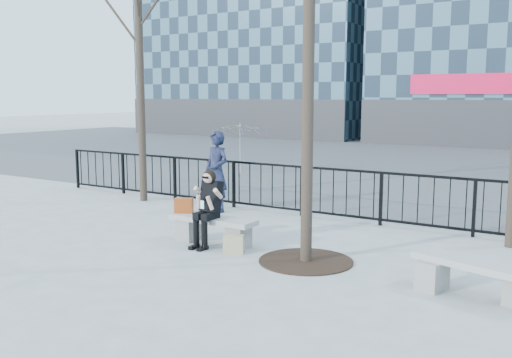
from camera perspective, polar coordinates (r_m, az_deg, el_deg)
The scene contains 12 objects.
ground at distance 10.21m, azimuth -4.32°, elevation -6.50°, with size 120.00×120.00×0.00m, color gray.
street_surface at distance 23.82m, azimuth 17.64°, elevation 1.65°, with size 60.00×23.00×0.01m, color #474747.
railing at distance 12.58m, azimuth 3.79°, elevation -1.09°, with size 14.00×0.06×1.10m.
tree_left at distance 14.55m, azimuth -11.71°, elevation 17.07°, with size 2.80×2.80×6.50m.
tree_grate at distance 9.16m, azimuth 5.01°, elevation -8.17°, with size 1.50×1.50×0.02m, color black.
bench_main at distance 10.14m, azimuth -4.34°, elevation -4.85°, with size 1.65×0.46×0.49m.
bench_second at distance 8.03m, azimuth 21.07°, elevation -8.95°, with size 1.66×0.46×0.49m.
seated_woman at distance 9.94m, azimuth -4.91°, elevation -2.95°, with size 0.50×0.64×1.34m.
handbag at distance 10.49m, azimuth -7.23°, elevation -2.64°, with size 0.33×0.15×0.27m, color #A03E13.
shopping_bag at distance 9.54m, azimuth -2.25°, elevation -6.54°, with size 0.34×0.13×0.32m, color #C7BD8C.
standing_man at distance 12.86m, azimuth -3.96°, elevation 0.74°, with size 0.67×0.44×1.83m, color black.
vendor_umbrella at distance 18.91m, azimuth -1.66°, elevation 3.04°, with size 1.89×1.93×1.74m, color yellow.
Camera 1 is at (5.88, -7.93, 2.61)m, focal length 40.00 mm.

